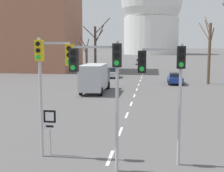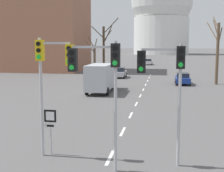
{
  "view_description": "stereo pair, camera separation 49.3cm",
  "coord_description": "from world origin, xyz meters",
  "px_view_note": "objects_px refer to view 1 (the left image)",
  "views": [
    {
      "loc": [
        1.99,
        -7.16,
        5.32
      ],
      "look_at": [
        0.05,
        7.11,
        3.38
      ],
      "focal_mm": 50.0,
      "sensor_mm": 36.0,
      "label": 1
    },
    {
      "loc": [
        2.47,
        -7.09,
        5.32
      ],
      "look_at": [
        0.05,
        7.11,
        3.38
      ],
      "focal_mm": 50.0,
      "sensor_mm": 36.0,
      "label": 2
    }
  ],
  "objects_px": {
    "traffic_signal_centre_tall": "(102,73)",
    "traffic_signal_near_right": "(167,74)",
    "route_sign_post": "(50,124)",
    "sedan_near_right": "(140,62)",
    "delivery_truck": "(95,77)",
    "sedan_mid_centre": "(175,78)",
    "sedan_near_left": "(113,73)",
    "traffic_signal_near_left": "(50,68)"
  },
  "relations": [
    {
      "from": "traffic_signal_centre_tall",
      "to": "traffic_signal_near_right",
      "type": "distance_m",
      "value": 2.87
    },
    {
      "from": "traffic_signal_centre_tall",
      "to": "route_sign_post",
      "type": "distance_m",
      "value": 4.11
    },
    {
      "from": "sedan_near_right",
      "to": "delivery_truck",
      "type": "xyz_separation_m",
      "value": [
        -2.7,
        -47.69,
        0.91
      ]
    },
    {
      "from": "sedan_near_right",
      "to": "delivery_truck",
      "type": "relative_size",
      "value": 0.55
    },
    {
      "from": "route_sign_post",
      "to": "sedan_mid_centre",
      "type": "bearing_deg",
      "value": 74.78
    },
    {
      "from": "sedan_near_left",
      "to": "delivery_truck",
      "type": "relative_size",
      "value": 0.6
    },
    {
      "from": "delivery_truck",
      "to": "traffic_signal_near_right",
      "type": "bearing_deg",
      "value": -70.79
    },
    {
      "from": "traffic_signal_near_left",
      "to": "traffic_signal_centre_tall",
      "type": "relative_size",
      "value": 1.03
    },
    {
      "from": "sedan_near_left",
      "to": "delivery_truck",
      "type": "distance_m",
      "value": 15.37
    },
    {
      "from": "sedan_near_right",
      "to": "traffic_signal_centre_tall",
      "type": "bearing_deg",
      "value": -88.61
    },
    {
      "from": "route_sign_post",
      "to": "traffic_signal_near_right",
      "type": "bearing_deg",
      "value": -4.48
    },
    {
      "from": "traffic_signal_near_left",
      "to": "traffic_signal_centre_tall",
      "type": "distance_m",
      "value": 2.95
    },
    {
      "from": "traffic_signal_centre_tall",
      "to": "route_sign_post",
      "type": "bearing_deg",
      "value": 152.04
    },
    {
      "from": "traffic_signal_near_left",
      "to": "route_sign_post",
      "type": "distance_m",
      "value": 2.74
    },
    {
      "from": "traffic_signal_centre_tall",
      "to": "delivery_truck",
      "type": "distance_m",
      "value": 21.84
    },
    {
      "from": "traffic_signal_near_right",
      "to": "sedan_near_left",
      "type": "height_order",
      "value": "traffic_signal_near_right"
    },
    {
      "from": "route_sign_post",
      "to": "sedan_near_right",
      "type": "relative_size",
      "value": 0.57
    },
    {
      "from": "traffic_signal_near_left",
      "to": "route_sign_post",
      "type": "height_order",
      "value": "traffic_signal_near_left"
    },
    {
      "from": "traffic_signal_near_right",
      "to": "sedan_near_right",
      "type": "xyz_separation_m",
      "value": [
        -4.34,
        67.89,
        -3.26
      ]
    },
    {
      "from": "route_sign_post",
      "to": "sedan_near_left",
      "type": "xyz_separation_m",
      "value": [
        -1.66,
        35.12,
        -0.7
      ]
    },
    {
      "from": "route_sign_post",
      "to": "sedan_near_right",
      "type": "bearing_deg",
      "value": 89.05
    },
    {
      "from": "sedan_near_left",
      "to": "sedan_near_right",
      "type": "relative_size",
      "value": 1.09
    },
    {
      "from": "traffic_signal_near_right",
      "to": "route_sign_post",
      "type": "relative_size",
      "value": 2.37
    },
    {
      "from": "traffic_signal_near_right",
      "to": "delivery_truck",
      "type": "relative_size",
      "value": 0.74
    },
    {
      "from": "traffic_signal_near_left",
      "to": "sedan_mid_centre",
      "type": "distance_m",
      "value": 29.81
    },
    {
      "from": "sedan_mid_centre",
      "to": "delivery_truck",
      "type": "xyz_separation_m",
      "value": [
        -9.3,
        -8.63,
        0.91
      ]
    },
    {
      "from": "traffic_signal_centre_tall",
      "to": "route_sign_post",
      "type": "height_order",
      "value": "traffic_signal_centre_tall"
    },
    {
      "from": "sedan_near_left",
      "to": "sedan_mid_centre",
      "type": "relative_size",
      "value": 0.94
    },
    {
      "from": "traffic_signal_near_right",
      "to": "sedan_mid_centre",
      "type": "height_order",
      "value": "traffic_signal_near_right"
    },
    {
      "from": "traffic_signal_centre_tall",
      "to": "traffic_signal_near_right",
      "type": "height_order",
      "value": "traffic_signal_centre_tall"
    },
    {
      "from": "traffic_signal_centre_tall",
      "to": "traffic_signal_near_right",
      "type": "bearing_deg",
      "value": 21.66
    },
    {
      "from": "traffic_signal_near_left",
      "to": "sedan_mid_centre",
      "type": "relative_size",
      "value": 1.22
    },
    {
      "from": "traffic_signal_near_left",
      "to": "sedan_mid_centre",
      "type": "bearing_deg",
      "value": 75.16
    },
    {
      "from": "delivery_truck",
      "to": "route_sign_post",
      "type": "bearing_deg",
      "value": -85.44
    },
    {
      "from": "traffic_signal_centre_tall",
      "to": "sedan_near_left",
      "type": "relative_size",
      "value": 1.27
    },
    {
      "from": "traffic_signal_centre_tall",
      "to": "sedan_near_right",
      "type": "bearing_deg",
      "value": 91.39
    },
    {
      "from": "traffic_signal_near_left",
      "to": "traffic_signal_centre_tall",
      "type": "xyz_separation_m",
      "value": [
        2.65,
        -1.28,
        -0.11
      ]
    },
    {
      "from": "sedan_near_left",
      "to": "sedan_mid_centre",
      "type": "xyz_separation_m",
      "value": [
        9.39,
        -6.71,
        -0.03
      ]
    },
    {
      "from": "traffic_signal_centre_tall",
      "to": "sedan_near_right",
      "type": "distance_m",
      "value": 69.05
    },
    {
      "from": "traffic_signal_near_right",
      "to": "delivery_truck",
      "type": "bearing_deg",
      "value": 109.21
    },
    {
      "from": "delivery_truck",
      "to": "traffic_signal_near_left",
      "type": "bearing_deg",
      "value": -85.08
    },
    {
      "from": "traffic_signal_near_right",
      "to": "sedan_near_right",
      "type": "distance_m",
      "value": 68.11
    }
  ]
}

